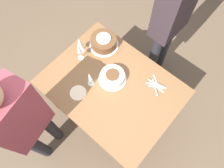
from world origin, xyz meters
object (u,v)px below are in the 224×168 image
at_px(wine_glass_near, 80,42).
at_px(person_cutting, 173,14).
at_px(wine_glass_far, 79,49).
at_px(wine_glass_extra, 90,77).
at_px(cake_front_chocolate, 104,42).
at_px(person_watching, 23,122).
at_px(cake_center_white, 112,77).

relative_size(wine_glass_near, person_cutting, 0.12).
xyz_separation_m(wine_glass_near, person_cutting, (-0.52, -0.72, 0.16)).
bearing_deg(wine_glass_far, wine_glass_extra, 152.46).
distance_m(cake_front_chocolate, person_cutting, 0.70).
xyz_separation_m(wine_glass_far, person_watching, (-0.18, 0.78, 0.05)).
distance_m(cake_front_chocolate, wine_glass_extra, 0.46).
xyz_separation_m(cake_center_white, wine_glass_near, (0.44, -0.03, 0.10)).
bearing_deg(cake_center_white, wine_glass_extra, 54.42).
bearing_deg(person_cutting, cake_front_chocolate, -35.96).
distance_m(cake_center_white, wine_glass_near, 0.46).
xyz_separation_m(wine_glass_near, wine_glass_extra, (-0.32, 0.20, -0.01)).
distance_m(wine_glass_far, person_cutting, 0.92).
bearing_deg(wine_glass_far, person_watching, 102.65).
bearing_deg(person_watching, person_cutting, -22.25).
relative_size(person_cutting, person_watching, 1.09).
relative_size(cake_center_white, cake_front_chocolate, 0.89).
xyz_separation_m(cake_center_white, person_cutting, (-0.08, -0.75, 0.26)).
height_order(cake_center_white, wine_glass_far, wine_glass_far).
bearing_deg(cake_front_chocolate, wine_glass_near, 58.15).
bearing_deg(cake_front_chocolate, cake_center_white, 143.63).
xyz_separation_m(cake_front_chocolate, wine_glass_extra, (-0.20, 0.40, 0.08)).
xyz_separation_m(cake_center_white, wine_glass_extra, (0.12, 0.17, 0.09)).
height_order(cake_center_white, cake_front_chocolate, cake_front_chocolate).
relative_size(cake_center_white, person_watching, 0.17).
relative_size(cake_front_chocolate, wine_glass_extra, 1.46).
height_order(wine_glass_near, person_cutting, person_cutting).
relative_size(cake_front_chocolate, wine_glass_near, 1.46).
xyz_separation_m(cake_front_chocolate, person_watching, (-0.11, 1.05, 0.15)).
xyz_separation_m(wine_glass_near, person_watching, (-0.23, 0.85, 0.06)).
distance_m(wine_glass_extra, person_cutting, 0.96).
distance_m(wine_glass_extra, person_watching, 0.65).
bearing_deg(person_cutting, wine_glass_near, -34.46).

